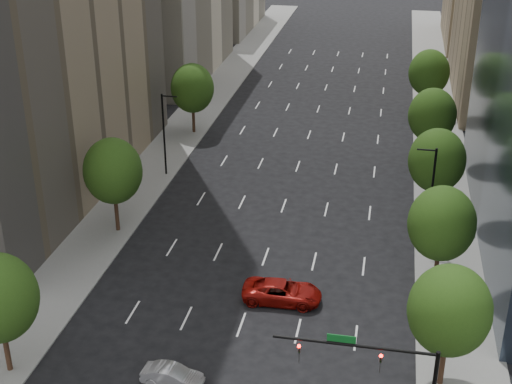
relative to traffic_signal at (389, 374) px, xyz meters
The scene contains 14 objects.
sidewalk_left 40.05m from the traffic_signal, 130.94° to the left, with size 6.00×200.00×0.15m, color slate.
sidewalk_right 30.84m from the traffic_signal, 80.59° to the left, with size 6.00×200.00×0.15m, color slate.
tree_right_1 6.96m from the traffic_signal, 59.96° to the left, with size 5.20×5.20×8.75m.
tree_right_2 18.34m from the traffic_signal, 79.09° to the left, with size 5.20×5.20×8.61m.
tree_right_3 30.21m from the traffic_signal, 83.40° to the left, with size 5.20×5.20×8.89m.
tree_right_4 44.14m from the traffic_signal, 85.49° to the left, with size 5.20×5.20×8.46m.
tree_right_5 60.11m from the traffic_signal, 86.69° to the left, with size 5.20×5.20×8.75m.
tree_left_1 32.96m from the traffic_signal, 138.11° to the left, with size 5.20×5.20×8.97m.
tree_left_2 53.91m from the traffic_signal, 117.07° to the left, with size 5.20×5.20×8.68m.
streetlight_rn 25.17m from the traffic_signal, 83.37° to the left, with size 1.70×0.20×9.00m.
streetlight_ln 42.42m from the traffic_signal, 124.40° to the left, with size 1.70×0.20×9.00m.
traffic_signal is the anchor object (origin of this frame).
car_silver 14.53m from the traffic_signal, 168.42° to the left, with size 1.41×4.03×1.33m, color #AAABB0.
car_red_far 16.40m from the traffic_signal, 120.73° to the left, with size 2.80×6.06×1.68m, color maroon.
Camera 1 is at (9.34, -2.69, 31.25)m, focal length 50.80 mm.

